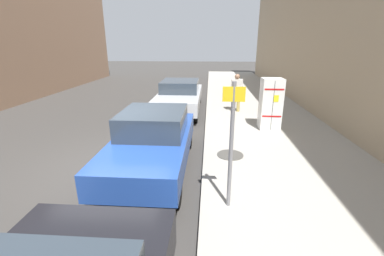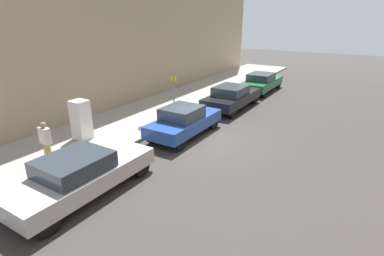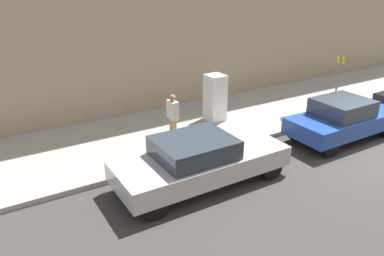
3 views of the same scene
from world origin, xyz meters
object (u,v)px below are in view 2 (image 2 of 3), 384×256
at_px(street_sign_post, 174,94).
at_px(pedestrian_walking_far, 46,140).
at_px(parked_sedan_green, 261,82).
at_px(parked_hatchback_blue, 184,121).
at_px(parked_sedan_dark, 232,97).
at_px(parked_sedan_silver, 81,174).
at_px(discarded_refrigerator, 81,120).

distance_m(street_sign_post, pedestrian_walking_far, 7.00).
relative_size(street_sign_post, pedestrian_walking_far, 1.41).
bearing_deg(parked_sedan_green, parked_hatchback_blue, -90.00).
xyz_separation_m(street_sign_post, parked_sedan_dark, (1.74, 3.52, -0.69)).
xyz_separation_m(parked_sedan_silver, parked_sedan_green, (0.00, 16.26, -0.00)).
bearing_deg(discarded_refrigerator, parked_sedan_green, 75.57).
bearing_deg(parked_sedan_silver, parked_sedan_dark, 90.00).
distance_m(discarded_refrigerator, parked_hatchback_blue, 4.55).
relative_size(parked_hatchback_blue, parked_sedan_green, 0.90).
bearing_deg(discarded_refrigerator, pedestrian_walking_far, -67.88).
height_order(parked_sedan_silver, parked_sedan_green, same).
distance_m(parked_hatchback_blue, parked_sedan_green, 10.45).
xyz_separation_m(parked_hatchback_blue, parked_sedan_green, (0.00, 10.45, -0.03)).
distance_m(discarded_refrigerator, parked_sedan_silver, 4.49).
bearing_deg(parked_sedan_dark, discarded_refrigerator, -112.88).
relative_size(street_sign_post, parked_sedan_dark, 0.48).
distance_m(discarded_refrigerator, parked_sedan_green, 13.84).
bearing_deg(parked_sedan_green, street_sign_post, -101.27).
height_order(street_sign_post, parked_sedan_silver, street_sign_post).
relative_size(parked_sedan_silver, parked_hatchback_blue, 1.15).
bearing_deg(parked_hatchback_blue, discarded_refrigerator, -139.45).
relative_size(pedestrian_walking_far, parked_sedan_green, 0.35).
xyz_separation_m(parked_sedan_dark, parked_sedan_green, (0.00, 5.23, -0.04)).
relative_size(street_sign_post, parked_sedan_green, 0.49).
xyz_separation_m(parked_sedan_silver, parked_hatchback_blue, (-0.00, 5.80, 0.02)).
bearing_deg(parked_sedan_silver, discarded_refrigerator, 140.42).
bearing_deg(parked_sedan_dark, pedestrian_walking_far, -103.51).
distance_m(parked_sedan_silver, parked_sedan_green, 16.26).
bearing_deg(parked_sedan_dark, street_sign_post, -116.33).
xyz_separation_m(discarded_refrigerator, parked_hatchback_blue, (3.45, 2.95, -0.29)).
distance_m(parked_hatchback_blue, parked_sedan_dark, 5.22).
relative_size(discarded_refrigerator, parked_sedan_silver, 0.37).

